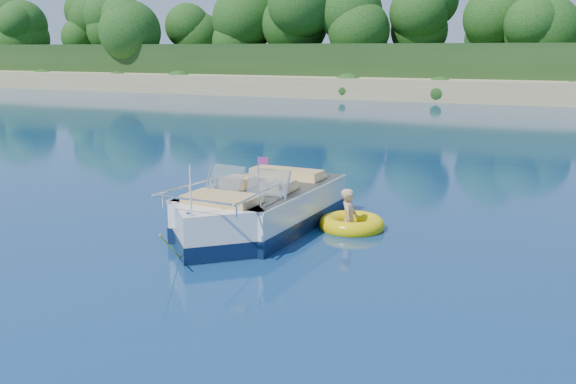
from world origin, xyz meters
name	(u,v)px	position (x,y,z in m)	size (l,w,h in m)	color
ground	(385,266)	(0.00, 0.00, 0.00)	(160.00, 160.00, 0.00)	#0A224B
shoreline	(557,74)	(0.00, 63.77, 0.98)	(170.00, 59.00, 6.00)	#927F54
treeline	(549,21)	(0.04, 41.01, 5.55)	(150.00, 7.12, 8.19)	black
motorboat	(255,213)	(-2.99, 1.00, 0.37)	(2.20, 5.79, 1.93)	white
tow_tube	(352,224)	(-1.27, 1.94, 0.09)	(1.72, 1.72, 0.35)	yellow
boy	(349,228)	(-1.33, 1.96, 0.00)	(0.50, 0.33, 1.36)	#DFAA75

